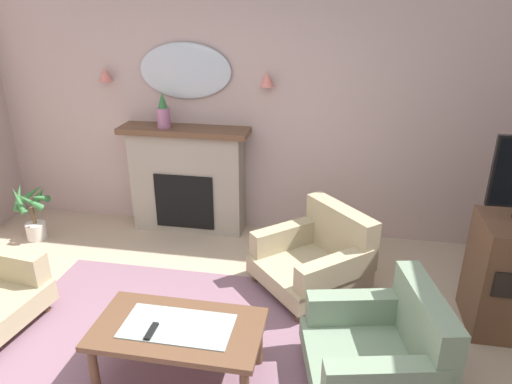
{
  "coord_description": "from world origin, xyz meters",
  "views": [
    {
      "loc": [
        0.85,
        -2.25,
        2.42
      ],
      "look_at": [
        0.21,
        1.25,
        0.93
      ],
      "focal_mm": 33.12,
      "sensor_mm": 36.0,
      "label": 1
    }
  ],
  "objects": [
    {
      "name": "tv_remote",
      "position": [
        -0.24,
        0.01,
        0.45
      ],
      "size": [
        0.04,
        0.16,
        0.02
      ],
      "primitive_type": "cube",
      "color": "black",
      "rests_on": "coffee_table"
    },
    {
      "name": "potted_plant_small_fern",
      "position": [
        -2.27,
        1.75,
        0.31
      ],
      "size": [
        0.38,
        0.4,
        0.62
      ],
      "color": "silver",
      "rests_on": "ground"
    },
    {
      "name": "patterned_rug",
      "position": [
        0.0,
        0.2,
        0.01
      ],
      "size": [
        3.2,
        2.4,
        0.01
      ],
      "primitive_type": "cube",
      "color": "#7F5B6B",
      "rests_on": "ground"
    },
    {
      "name": "mantel_vase_centre",
      "position": [
        -0.94,
        2.25,
        1.31
      ],
      "size": [
        0.14,
        0.14,
        0.36
      ],
      "color": "#9E6084",
      "rests_on": "fireplace"
    },
    {
      "name": "armchair_beside_couch",
      "position": [
        0.73,
        1.4,
        0.31
      ],
      "size": [
        1.14,
        1.14,
        0.71
      ],
      "color": "tan",
      "rests_on": "ground"
    },
    {
      "name": "fireplace",
      "position": [
        -0.74,
        2.27,
        0.57
      ],
      "size": [
        1.36,
        0.36,
        1.16
      ],
      "color": "gray",
      "rests_on": "ground"
    },
    {
      "name": "wall_sconce_right",
      "position": [
        0.11,
        2.37,
        1.66
      ],
      "size": [
        0.14,
        0.14,
        0.14
      ],
      "primitive_type": "cone",
      "color": "#D17066"
    },
    {
      "name": "wall_back",
      "position": [
        0.0,
        2.5,
        1.43
      ],
      "size": [
        6.75,
        0.1,
        2.86
      ],
      "primitive_type": "cube",
      "color": "#B29993",
      "rests_on": "ground"
    },
    {
      "name": "coffee_table",
      "position": [
        -0.1,
        0.1,
        0.38
      ],
      "size": [
        1.1,
        0.6,
        0.45
      ],
      "color": "brown",
      "rests_on": "ground"
    },
    {
      "name": "wall_mirror",
      "position": [
        -0.74,
        2.42,
        1.71
      ],
      "size": [
        0.96,
        0.06,
        0.56
      ],
      "primitive_type": "ellipsoid",
      "color": "#B2BCC6"
    },
    {
      "name": "armchair_by_coffee_table",
      "position": [
        1.22,
        0.3,
        0.31
      ],
      "size": [
        0.97,
        0.96,
        0.71
      ],
      "color": "gray",
      "rests_on": "ground"
    },
    {
      "name": "wall_sconce_left",
      "position": [
        -1.59,
        2.37,
        1.66
      ],
      "size": [
        0.14,
        0.14,
        0.14
      ],
      "primitive_type": "cone",
      "color": "#D17066"
    }
  ]
}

